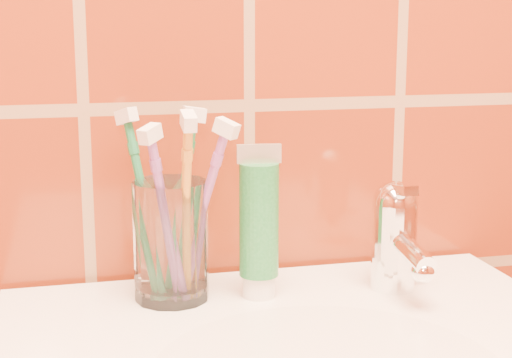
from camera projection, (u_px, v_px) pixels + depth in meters
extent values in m
cylinder|color=white|center=(171.00, 241.00, 0.81)|extent=(0.08, 0.08, 0.13)
cylinder|color=white|center=(259.00, 285.00, 0.83)|extent=(0.03, 0.03, 0.02)
cylinder|color=#196B2F|center=(259.00, 220.00, 0.81)|extent=(0.04, 0.04, 0.12)
cube|color=beige|center=(259.00, 154.00, 0.80)|extent=(0.05, 0.01, 0.02)
cylinder|color=white|center=(394.00, 246.00, 0.84)|extent=(0.05, 0.05, 0.09)
sphere|color=white|center=(395.00, 203.00, 0.84)|extent=(0.05, 0.05, 0.05)
cylinder|color=white|center=(409.00, 249.00, 0.81)|extent=(0.02, 0.09, 0.03)
cube|color=white|center=(400.00, 189.00, 0.82)|extent=(0.02, 0.06, 0.01)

